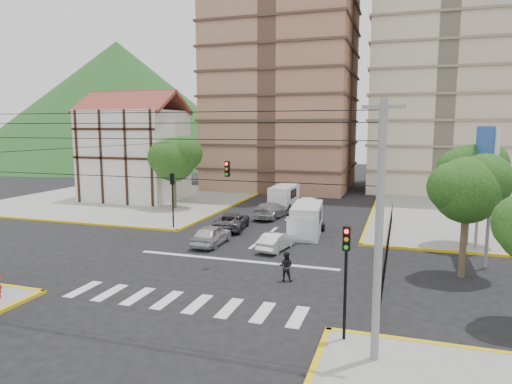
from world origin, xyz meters
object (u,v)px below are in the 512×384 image
at_px(traffic_light_nw, 173,191).
at_px(van_right_lane, 306,221).
at_px(car_silver_front_left, 211,235).
at_px(traffic_light_se, 346,264).
at_px(car_white_front_right, 276,241).
at_px(van_left_lane, 283,197).
at_px(pedestrian_crosswalk, 286,266).

distance_m(traffic_light_nw, van_right_lane, 10.90).
distance_m(traffic_light_nw, car_silver_front_left, 6.55).
height_order(traffic_light_nw, car_silver_front_left, traffic_light_nw).
bearing_deg(traffic_light_se, van_right_lane, 106.43).
bearing_deg(traffic_light_nw, car_white_front_right, -20.08).
distance_m(van_right_lane, van_left_lane, 11.95).
relative_size(traffic_light_se, pedestrian_crosswalk, 2.72).
bearing_deg(car_white_front_right, car_silver_front_left, 11.00).
xyz_separation_m(traffic_light_nw, car_silver_front_left, (4.91, -3.61, -2.39)).
relative_size(van_left_lane, pedestrian_crosswalk, 3.16).
xyz_separation_m(car_silver_front_left, car_white_front_right, (4.69, 0.10, -0.11)).
bearing_deg(van_left_lane, car_silver_front_left, -91.93).
distance_m(van_left_lane, car_silver_front_left, 15.80).
height_order(van_right_lane, pedestrian_crosswalk, van_right_lane).
height_order(traffic_light_se, pedestrian_crosswalk, traffic_light_se).
relative_size(van_left_lane, car_white_front_right, 1.37).
relative_size(car_silver_front_left, car_white_front_right, 1.14).
distance_m(van_right_lane, car_white_front_right, 4.79).
height_order(car_white_front_right, pedestrian_crosswalk, pedestrian_crosswalk).
bearing_deg(car_silver_front_left, van_left_lane, -94.50).
height_order(van_left_lane, pedestrian_crosswalk, van_left_lane).
distance_m(traffic_light_se, van_right_lane, 17.55).
xyz_separation_m(traffic_light_se, van_left_lane, (-9.56, 27.75, -2.01)).
distance_m(traffic_light_nw, pedestrian_crosswalk, 15.20).
distance_m(van_left_lane, pedestrian_crosswalk, 22.26).
xyz_separation_m(van_right_lane, pedestrian_crosswalk, (1.07, -10.51, -0.34)).
height_order(car_silver_front_left, car_white_front_right, car_silver_front_left).
distance_m(traffic_light_se, car_white_front_right, 13.73).
distance_m(car_white_front_right, pedestrian_crosswalk, 6.24).
bearing_deg(van_right_lane, car_white_front_right, -109.01).
relative_size(van_right_lane, car_silver_front_left, 1.28).
xyz_separation_m(traffic_light_se, van_right_lane, (-4.93, 16.73, -1.96)).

